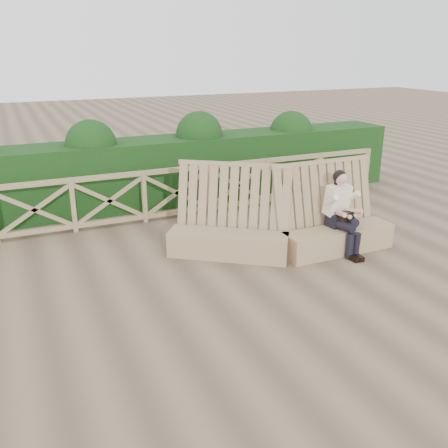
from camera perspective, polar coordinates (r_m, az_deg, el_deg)
name	(u,v)px	position (r m, az deg, el deg)	size (l,w,h in m)	color
ground	(251,284)	(7.82, 3.12, -6.84)	(60.00, 60.00, 0.00)	brown
bench	(283,231)	(8.88, 6.75, -0.85)	(3.92, 1.85, 1.58)	#987F57
woman	(342,210)	(9.01, 13.29, 1.61)	(0.45, 0.93, 1.47)	black
guardrail	(177,193)	(10.65, -5.42, 3.59)	(10.10, 0.09, 1.10)	#8F7853
hedge	(160,171)	(11.70, -7.37, 5.99)	(12.00, 1.20, 1.50)	black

